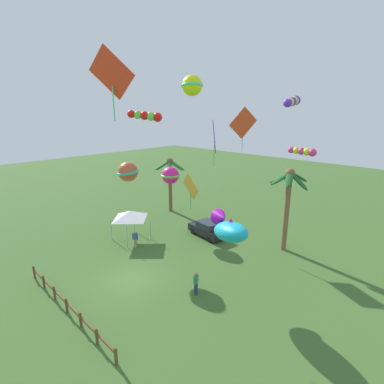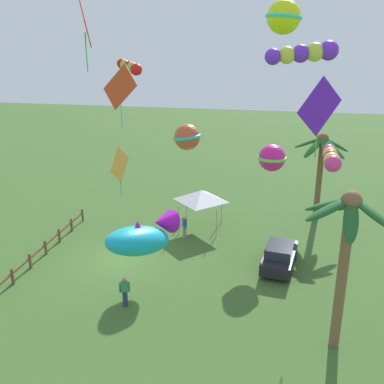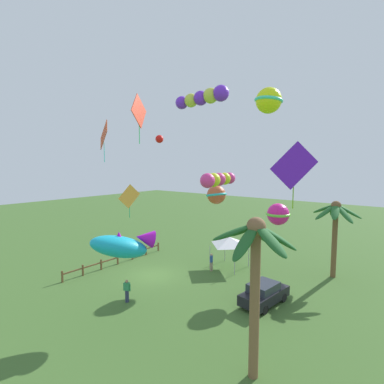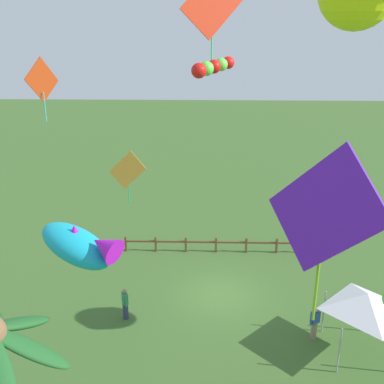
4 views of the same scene
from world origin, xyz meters
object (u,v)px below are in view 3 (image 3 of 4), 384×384
at_px(kite_ball_7, 269,101).
at_px(palm_tree_0, 255,259).
at_px(spectator_0, 127,291).
at_px(spectator_1, 211,262).
at_px(festival_tent, 230,241).
at_px(kite_diamond_6, 129,197).
at_px(palm_tree_1, 336,219).
at_px(kite_tube_0, 159,139).
at_px(kite_diamond_9, 139,111).
at_px(parked_car_0, 264,293).
at_px(kite_tube_4, 203,98).
at_px(kite_ball_8, 278,214).
at_px(kite_diamond_2, 104,135).
at_px(kite_tube_3, 218,179).
at_px(kite_fish_5, 123,245).
at_px(kite_diamond_1, 294,166).
at_px(kite_ball_10, 216,195).

bearing_deg(kite_ball_7, palm_tree_0, 21.06).
bearing_deg(spectator_0, spectator_1, 171.81).
distance_m(festival_tent, kite_diamond_6, 11.21).
bearing_deg(palm_tree_1, kite_ball_7, -25.65).
height_order(kite_tube_0, kite_diamond_6, kite_tube_0).
bearing_deg(kite_diamond_9, parked_car_0, 99.20).
relative_size(spectator_0, kite_tube_4, 0.63).
bearing_deg(kite_ball_8, kite_diamond_2, -24.47).
bearing_deg(kite_diamond_6, parked_car_0, 124.14).
height_order(kite_diamond_2, kite_ball_7, kite_ball_7).
height_order(spectator_0, kite_ball_7, kite_ball_7).
bearing_deg(kite_tube_3, spectator_1, -144.70).
xyz_separation_m(festival_tent, kite_tube_4, (12.16, 5.79, 9.95)).
distance_m(kite_diamond_2, kite_tube_4, 6.77).
bearing_deg(parked_car_0, kite_diamond_6, -55.86).
distance_m(kite_ball_8, kite_diamond_9, 13.99).
bearing_deg(kite_tube_0, palm_tree_0, 64.85).
bearing_deg(palm_tree_1, spectator_1, -59.69).
height_order(palm_tree_0, palm_tree_1, palm_tree_0).
relative_size(kite_diamond_2, kite_ball_8, 1.13).
bearing_deg(kite_diamond_6, kite_tube_0, -171.75).
bearing_deg(spectator_0, palm_tree_1, 143.53).
bearing_deg(kite_ball_7, spectator_1, -104.63).
relative_size(kite_tube_0, kite_fish_5, 0.41).
height_order(spectator_0, festival_tent, festival_tent).
distance_m(palm_tree_1, kite_fish_5, 17.48).
bearing_deg(kite_diamond_6, kite_tube_3, 72.41).
relative_size(kite_ball_8, kite_diamond_9, 0.51).
height_order(festival_tent, kite_fish_5, kite_fish_5).
bearing_deg(kite_ball_7, kite_diamond_1, 69.64).
height_order(palm_tree_0, kite_diamond_9, kite_diamond_9).
distance_m(kite_ball_8, kite_ball_10, 5.63).
bearing_deg(parked_car_0, kite_diamond_2, -38.88).
bearing_deg(kite_ball_10, palm_tree_1, 117.50).
xyz_separation_m(festival_tent, kite_ball_7, (3.28, 4.92, 11.44)).
height_order(kite_diamond_9, kite_ball_10, kite_diamond_9).
relative_size(parked_car_0, kite_diamond_2, 1.70).
height_order(festival_tent, kite_ball_7, kite_ball_7).
relative_size(palm_tree_0, kite_diamond_1, 1.67).
bearing_deg(palm_tree_0, parked_car_0, -159.60).
bearing_deg(kite_diamond_6, kite_fish_5, 40.09).
relative_size(spectator_0, kite_diamond_6, 0.69).
bearing_deg(kite_ball_8, palm_tree_0, 16.96).
bearing_deg(spectator_0, kite_ball_10, 171.92).
height_order(festival_tent, kite_diamond_2, kite_diamond_2).
relative_size(kite_tube_0, kite_ball_7, 0.63).
height_order(kite_diamond_1, kite_diamond_9, kite_diamond_9).
height_order(kite_tube_3, kite_tube_4, kite_tube_4).
bearing_deg(spectator_0, kite_fish_5, 46.47).
relative_size(palm_tree_1, kite_diamond_2, 2.70).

